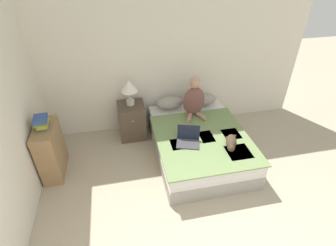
% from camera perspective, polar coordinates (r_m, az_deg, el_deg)
% --- Properties ---
extents(wall_back, '(5.14, 0.05, 2.55)m').
position_cam_1_polar(wall_back, '(4.60, -0.94, 13.48)').
color(wall_back, silver).
rests_on(wall_back, ground_plane).
extents(bed, '(1.42, 1.93, 0.46)m').
position_cam_1_polar(bed, '(4.33, 6.65, -4.28)').
color(bed, '#9E998E').
rests_on(bed, ground_plane).
extents(pillow_near, '(0.48, 0.29, 0.22)m').
position_cam_1_polar(pillow_near, '(4.70, 0.38, 4.47)').
color(pillow_near, gray).
rests_on(pillow_near, bed).
extents(pillow_far, '(0.48, 0.29, 0.22)m').
position_cam_1_polar(pillow_far, '(4.85, 7.58, 5.19)').
color(pillow_far, gray).
rests_on(pillow_far, bed).
extents(person_sitting, '(0.38, 0.37, 0.70)m').
position_cam_1_polar(person_sitting, '(4.43, 5.68, 5.09)').
color(person_sitting, brown).
rests_on(person_sitting, bed).
extents(cat_tabby, '(0.30, 0.42, 0.16)m').
position_cam_1_polar(cat_tabby, '(3.91, 13.58, -4.15)').
color(cat_tabby, '#473828').
rests_on(cat_tabby, bed).
extents(laptop_open, '(0.40, 0.36, 0.24)m').
position_cam_1_polar(laptop_open, '(3.91, 4.39, -3.65)').
color(laptop_open, '#424247').
rests_on(laptop_open, bed).
extents(nightstand, '(0.46, 0.47, 0.64)m').
position_cam_1_polar(nightstand, '(4.70, -7.83, 0.52)').
color(nightstand, brown).
rests_on(nightstand, ground_plane).
extents(table_lamp, '(0.30, 0.30, 0.45)m').
position_cam_1_polar(table_lamp, '(4.41, -8.48, 7.74)').
color(table_lamp, beige).
rests_on(table_lamp, nightstand).
extents(bookshelf, '(0.28, 0.65, 0.82)m').
position_cam_1_polar(bookshelf, '(4.24, -24.19, -5.45)').
color(bookshelf, '#99754C').
rests_on(bookshelf, ground_plane).
extents(book_stack_top, '(0.21, 0.25, 0.17)m').
position_cam_1_polar(book_stack_top, '(3.96, -25.91, 0.17)').
color(book_stack_top, '#3D7A51').
rests_on(book_stack_top, bookshelf).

